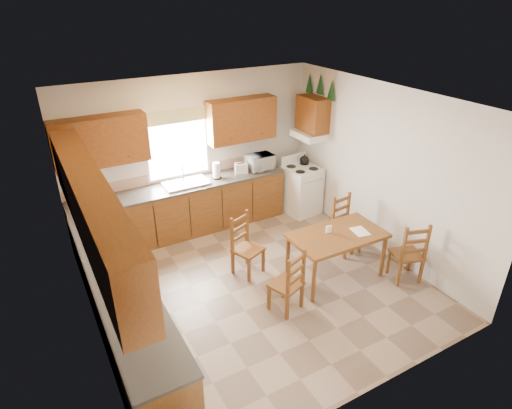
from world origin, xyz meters
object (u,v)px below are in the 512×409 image
dining_table (335,255)px  chair_near_left (286,280)px  microwave (260,162)px  chair_far_left (248,246)px  chair_far_right (347,226)px  chair_near_right (407,251)px  stove (301,190)px

dining_table → chair_near_left: (-1.05, -0.25, 0.09)m
microwave → chair_far_left: size_ratio=0.48×
chair_far_right → dining_table: bearing=-149.0°
chair_far_left → chair_far_right: size_ratio=0.99×
chair_near_left → chair_far_left: (-0.05, 0.97, 0.02)m
chair_near_left → chair_near_right: 1.94m
chair_far_left → dining_table: bearing=-54.9°
stove → chair_near_right: chair_near_right is taller
microwave → chair_far_right: bearing=-77.5°
chair_near_left → chair_far_right: bearing=-176.2°
microwave → chair_near_right: bearing=-78.0°
chair_far_left → stove: bearing=13.0°
microwave → chair_near_left: 2.87m
chair_near_left → chair_far_left: bearing=-107.0°
stove → chair_far_right: bearing=-102.2°
microwave → stove: bearing=-28.8°
chair_near_right → dining_table: bearing=-14.1°
stove → microwave: microwave is taller
chair_far_left → chair_far_right: bearing=-30.3°
microwave → dining_table: 2.43m
chair_far_left → chair_far_right: (1.69, -0.26, 0.00)m
microwave → chair_near_right: (0.84, -2.89, -0.57)m
chair_near_left → chair_far_right: size_ratio=0.96×
dining_table → stove: bearing=70.0°
chair_near_left → chair_near_right: bearing=151.3°
dining_table → chair_far_right: chair_far_right is taller
chair_near_right → chair_far_left: size_ratio=1.03×
chair_near_right → microwave: bearing=-55.5°
microwave → chair_far_right: microwave is taller
dining_table → chair_near_left: bearing=-165.4°
stove → chair_far_left: 2.26m
stove → chair_near_left: bearing=-134.7°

